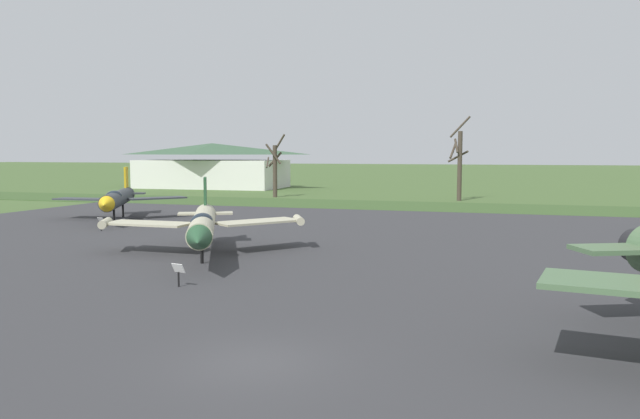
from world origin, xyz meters
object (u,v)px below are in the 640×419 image
info_placard_front_left (178,272)px  visitor_building (212,166)px  jet_fighter_rear_center (118,198)px  jet_fighter_front_left (203,224)px  info_placard_rear_center (101,223)px

info_placard_front_left → visitor_building: 77.55m
info_placard_front_left → jet_fighter_rear_center: bearing=130.5°
info_placard_front_left → visitor_building: visitor_building is taller
jet_fighter_front_left → visitor_building: bearing=117.0°
jet_fighter_rear_center → info_placard_rear_center: 7.41m
jet_fighter_front_left → info_placard_front_left: 7.80m
visitor_building → info_placard_rear_center: bearing=-70.6°
info_placard_rear_center → jet_fighter_front_left: bearing=-32.0°
visitor_building → info_placard_front_left: bearing=-63.7°
jet_fighter_rear_center → info_placard_rear_center: bearing=-63.9°
jet_fighter_rear_center → visitor_building: visitor_building is taller
info_placard_front_left → info_placard_rear_center: 21.40m
info_placard_front_left → jet_fighter_rear_center: 28.42m
jet_fighter_front_left → info_placard_rear_center: 14.81m
jet_fighter_front_left → jet_fighter_rear_center: 21.31m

